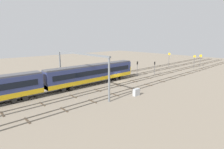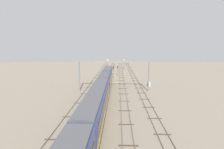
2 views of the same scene
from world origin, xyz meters
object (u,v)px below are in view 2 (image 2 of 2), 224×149
(speed_sign_mid_trackside, at_px, (124,62))
(relay_cabinet, at_px, (149,84))
(speed_sign_far_trackside, at_px, (124,63))
(signal_light_trackside_departure, at_px, (114,70))
(speed_sign_near_foreground, at_px, (108,63))
(overhead_gantry, at_px, (114,68))
(signal_light_trackside_approach, at_px, (117,69))
(train, at_px, (97,103))

(speed_sign_mid_trackside, distance_m, relay_cabinet, 46.81)
(speed_sign_far_trackside, xyz_separation_m, signal_light_trackside_departure, (-27.32, 4.86, -0.21))
(speed_sign_far_trackside, distance_m, signal_light_trackside_departure, 27.75)
(speed_sign_mid_trackside, bearing_deg, relay_cabinet, -172.54)
(speed_sign_far_trackside, relative_size, signal_light_trackside_departure, 1.08)
(speed_sign_near_foreground, distance_m, relay_cabinet, 40.08)
(speed_sign_far_trackside, relative_size, relay_cabinet, 3.43)
(overhead_gantry, bearing_deg, speed_sign_far_trackside, -5.23)
(signal_light_trackside_departure, relative_size, relay_cabinet, 3.18)
(signal_light_trackside_approach, distance_m, relay_cabinet, 22.42)
(train, bearing_deg, speed_sign_near_foreground, 1.61)
(signal_light_trackside_approach, bearing_deg, signal_light_trackside_departure, 168.11)
(overhead_gantry, xyz_separation_m, signal_light_trackside_approach, (26.41, -0.85, -3.63))
(speed_sign_near_foreground, bearing_deg, signal_light_trackside_approach, -163.84)
(overhead_gantry, height_order, speed_sign_mid_trackside, overhead_gantry)
(train, xyz_separation_m, relay_cabinet, (25.28, -12.74, -1.96))
(overhead_gantry, xyz_separation_m, relay_cabinet, (6.22, -10.41, -5.57))
(speed_sign_mid_trackside, bearing_deg, train, 174.68)
(signal_light_trackside_approach, height_order, signal_light_trackside_departure, signal_light_trackside_departure)
(speed_sign_near_foreground, distance_m, speed_sign_far_trackside, 9.12)
(train, relative_size, overhead_gantry, 3.91)
(train, xyz_separation_m, overhead_gantry, (19.06, -2.33, 3.62))
(speed_sign_far_trackside, bearing_deg, signal_light_trackside_approach, 170.51)
(train, relative_size, speed_sign_near_foreground, 13.59)
(overhead_gantry, xyz_separation_m, speed_sign_near_foreground, (43.47, 4.09, -2.67))
(speed_sign_mid_trackside, relative_size, signal_light_trackside_departure, 1.06)
(speed_sign_near_foreground, bearing_deg, signal_light_trackside_departure, -171.54)
(signal_light_trackside_departure, xyz_separation_m, relay_cabinet, (-13.49, -10.97, -2.29))
(overhead_gantry, relative_size, relay_cabinet, 13.35)
(speed_sign_far_trackside, xyz_separation_m, signal_light_trackside_approach, (-20.62, 3.45, -0.55))
(signal_light_trackside_approach, bearing_deg, speed_sign_far_trackside, -9.49)
(speed_sign_mid_trackside, xyz_separation_m, relay_cabinet, (-46.34, -6.07, -2.52))
(speed_sign_near_foreground, xyz_separation_m, signal_light_trackside_departure, (-23.76, -3.53, -0.61))
(speed_sign_mid_trackside, relative_size, relay_cabinet, 3.36)
(speed_sign_near_foreground, height_order, relay_cabinet, speed_sign_near_foreground)
(speed_sign_far_trackside, height_order, signal_light_trackside_departure, speed_sign_far_trackside)
(train, bearing_deg, overhead_gantry, -6.96)
(signal_light_trackside_approach, bearing_deg, overhead_gantry, 178.15)
(overhead_gantry, height_order, signal_light_trackside_departure, overhead_gantry)
(speed_sign_near_foreground, relative_size, speed_sign_far_trackside, 1.12)
(train, distance_m, speed_sign_near_foreground, 62.57)
(overhead_gantry, xyz_separation_m, signal_light_trackside_departure, (19.71, 0.56, -3.28))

